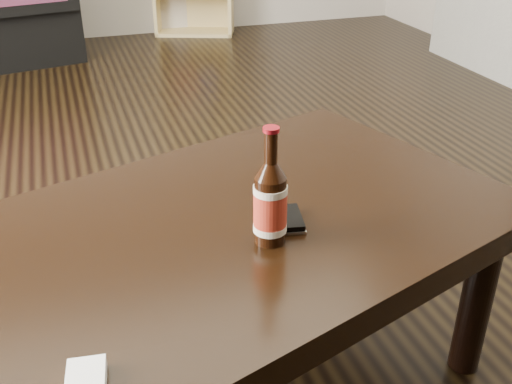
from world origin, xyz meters
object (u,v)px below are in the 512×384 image
object	(u,v)px
coffee_table	(215,251)
beer_bottle	(270,203)
tv_stand	(8,37)
phone	(290,219)

from	to	relation	value
coffee_table	beer_bottle	bearing A→B (deg)	-44.51
tv_stand	beer_bottle	world-z (taller)	beer_bottle
tv_stand	phone	size ratio (longest dim) A/B	8.09
tv_stand	phone	world-z (taller)	phone
tv_stand	phone	distance (m)	3.44
beer_bottle	phone	distance (m)	0.12
phone	beer_bottle	bearing A→B (deg)	-129.40
tv_stand	coffee_table	size ratio (longest dim) A/B	0.60
tv_stand	coffee_table	distance (m)	3.36
coffee_table	beer_bottle	world-z (taller)	beer_bottle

